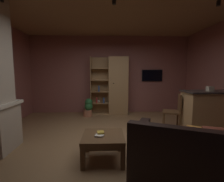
{
  "coord_description": "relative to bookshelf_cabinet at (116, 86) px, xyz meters",
  "views": [
    {
      "loc": [
        -0.12,
        -3.15,
        1.44
      ],
      "look_at": [
        0.0,
        0.4,
        1.05
      ],
      "focal_mm": 25.38,
      "sensor_mm": 36.0,
      "label": 1
    }
  ],
  "objects": [
    {
      "name": "leather_couch",
      "position": [
        0.76,
        -3.65,
        -0.69
      ],
      "size": [
        1.68,
        1.42,
        0.84
      ],
      "color": "black",
      "rests_on": "ground"
    },
    {
      "name": "dining_chair",
      "position": [
        1.42,
        -1.69,
        -0.47
      ],
      "size": [
        0.53,
        0.53,
        0.92
      ],
      "color": "brown",
      "rests_on": "ground"
    },
    {
      "name": "wall_back",
      "position": [
        -0.2,
        0.27,
        0.4
      ],
      "size": [
        5.83,
        0.06,
        2.79
      ],
      "primitive_type": "cube",
      "color": "#8E544C",
      "rests_on": "ground"
    },
    {
      "name": "ceiling",
      "position": [
        -0.2,
        -2.45,
        1.8
      ],
      "size": [
        5.71,
        5.39,
        0.02
      ],
      "primitive_type": "cube",
      "color": "#8E6B47"
    },
    {
      "name": "window_pane_back",
      "position": [
        -0.54,
        0.24,
        0.27
      ],
      "size": [
        0.78,
        0.01,
        0.86
      ],
      "primitive_type": "cube",
      "color": "white"
    },
    {
      "name": "kitchen_bar_counter",
      "position": [
        2.21,
        -2.03,
        -0.47
      ],
      "size": [
        1.41,
        0.64,
        1.04
      ],
      "color": "#A87F51",
      "rests_on": "ground"
    },
    {
      "name": "potted_floor_plant",
      "position": [
        -0.94,
        -0.31,
        -0.69
      ],
      "size": [
        0.32,
        0.29,
        0.61
      ],
      "color": "#B77051",
      "rests_on": "ground"
    },
    {
      "name": "table_book_0",
      "position": [
        -0.44,
        -3.13,
        -0.56
      ],
      "size": [
        0.16,
        0.13,
        0.02
      ],
      "primitive_type": "cube",
      "rotation": [
        0.0,
        0.0,
        -0.19
      ],
      "color": "beige",
      "rests_on": "coffee_table"
    },
    {
      "name": "bookshelf_cabinet",
      "position": [
        0.0,
        0.0,
        0.0
      ],
      "size": [
        1.31,
        0.41,
        2.02
      ],
      "color": "#A87F51",
      "rests_on": "ground"
    },
    {
      "name": "track_light_spot_2",
      "position": [
        1.73,
        -2.63,
        1.72
      ],
      "size": [
        0.07,
        0.07,
        0.09
      ],
      "primitive_type": "cylinder",
      "color": "black"
    },
    {
      "name": "wall_mounted_tv",
      "position": [
        1.36,
        0.21,
        0.37
      ],
      "size": [
        0.75,
        0.06,
        0.42
      ],
      "color": "black"
    },
    {
      "name": "coffee_table",
      "position": [
        -0.38,
        -3.07,
        -0.65
      ],
      "size": [
        0.68,
        0.65,
        0.43
      ],
      "color": "brown",
      "rests_on": "ground"
    },
    {
      "name": "track_light_spot_1",
      "position": [
        -0.18,
        -2.62,
        1.72
      ],
      "size": [
        0.07,
        0.07,
        0.09
      ],
      "primitive_type": "cylinder",
      "color": "black"
    },
    {
      "name": "table_book_1",
      "position": [
        -0.43,
        -3.05,
        -0.53
      ],
      "size": [
        0.13,
        0.12,
        0.03
      ],
      "primitive_type": "cube",
      "rotation": [
        0.0,
        0.0,
        0.15
      ],
      "color": "gold",
      "rests_on": "coffee_table"
    },
    {
      "name": "floor",
      "position": [
        -0.2,
        -2.45,
        -1.01
      ],
      "size": [
        5.71,
        5.39,
        0.02
      ],
      "primitive_type": "cube",
      "color": "olive",
      "rests_on": "ground"
    },
    {
      "name": "tissue_box",
      "position": [
        2.03,
        -2.1,
        0.1
      ],
      "size": [
        0.12,
        0.12,
        0.11
      ],
      "primitive_type": "cube",
      "rotation": [
        0.0,
        0.0,
        -0.01
      ],
      "color": "#BFB299",
      "rests_on": "kitchen_bar_counter"
    }
  ]
}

